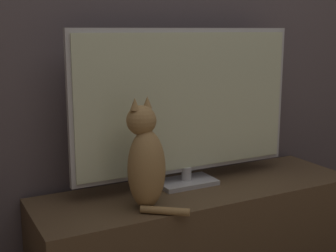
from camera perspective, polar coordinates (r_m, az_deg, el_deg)
tv_stand at (r=2.10m, az=3.77°, el=-13.48°), size 1.41×0.44×0.46m
tv at (r=1.97m, az=2.28°, el=2.60°), size 1.02×0.15×0.67m
cat at (r=1.75m, az=-2.79°, el=-4.28°), size 0.20×0.26×0.42m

